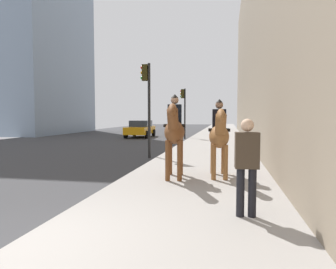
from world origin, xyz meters
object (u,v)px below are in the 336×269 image
Objects in this scene: pedestrian_greeting at (247,161)px; traffic_light_far_curb at (184,105)px; mounted_horse_near at (174,131)px; car_near_lane at (140,129)px; mounted_horse_far at (219,135)px; traffic_light_near_curb at (147,95)px.

traffic_light_far_curb is (18.58, 3.72, 1.56)m from pedestrian_greeting.
mounted_horse_near is 3.49m from pedestrian_greeting.
pedestrian_greeting is 21.19m from car_near_lane.
traffic_light_far_curb reaches higher than mounted_horse_near.
mounted_horse_near reaches higher than mounted_horse_far.
pedestrian_greeting is 0.43× the size of traffic_light_far_curb.
mounted_horse_far is 17.89m from car_near_lane.
car_near_lane is at bearing 17.50° from traffic_light_near_curb.
mounted_horse_far is 1.31× the size of pedestrian_greeting.
traffic_light_near_curb is 11.00m from traffic_light_far_curb.
pedestrian_greeting is 8.63m from traffic_light_near_curb.
mounted_horse_near is at bearing -172.91° from traffic_light_far_curb.
mounted_horse_near is at bearing 27.55° from pedestrian_greeting.
car_near_lane is (19.77, 7.62, -0.35)m from pedestrian_greeting.
mounted_horse_near is at bearing 17.41° from car_near_lane.
mounted_horse_far is 0.52× the size of car_near_lane.
pedestrian_greeting is 0.41× the size of traffic_light_near_curb.
traffic_light_near_curb is (4.59, 2.00, 1.30)m from mounted_horse_near.
traffic_light_near_curb reaches higher than car_near_lane.
traffic_light_far_curb reaches higher than pedestrian_greeting.
mounted_horse_far is (0.37, -1.22, -0.12)m from mounted_horse_near.
traffic_light_far_curb is (15.60, 1.94, 1.21)m from mounted_horse_near.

